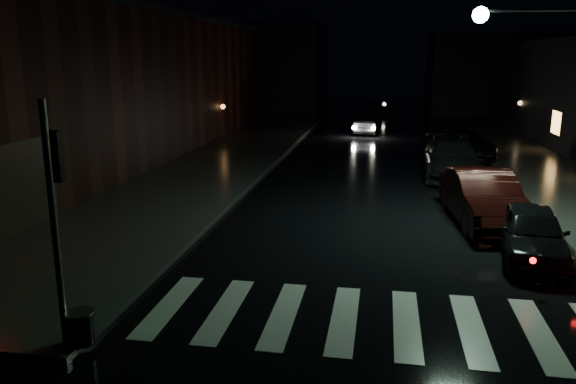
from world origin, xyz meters
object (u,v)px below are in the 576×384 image
at_px(parked_car_d, 464,144).
at_px(oncoming_car, 368,124).
at_px(parked_car_b, 483,198).
at_px(parked_car_a, 532,233).
at_px(parked_car_c, 451,158).

bearing_deg(parked_car_d, oncoming_car, 115.97).
bearing_deg(parked_car_b, oncoming_car, 95.60).
distance_m(parked_car_b, oncoming_car, 20.81).
bearing_deg(parked_car_a, oncoming_car, 107.74).
distance_m(parked_car_a, oncoming_car, 23.82).
relative_size(parked_car_a, parked_car_b, 0.79).
height_order(parked_car_c, parked_car_d, parked_car_c).
relative_size(parked_car_a, oncoming_car, 0.98).
xyz_separation_m(parked_car_c, parked_car_d, (1.10, 4.62, -0.08)).
distance_m(parked_car_a, parked_car_b, 3.02).
xyz_separation_m(parked_car_a, parked_car_c, (-0.91, 9.97, 0.14)).
height_order(parked_car_d, oncoming_car, parked_car_d).
bearing_deg(oncoming_car, parked_car_c, 110.71).
height_order(parked_car_a, oncoming_car, parked_car_a).
xyz_separation_m(parked_car_a, parked_car_b, (-0.72, 2.93, 0.15)).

